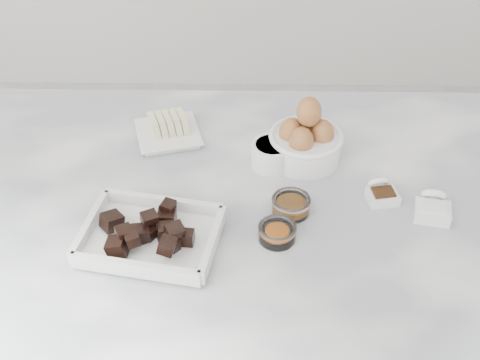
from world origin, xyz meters
name	(u,v)px	position (x,y,z in m)	size (l,w,h in m)	color
marble_slab	(229,216)	(0.00, 0.00, 0.92)	(1.20, 0.80, 0.04)	silver
chocolate_dish	(150,233)	(-0.13, -0.09, 0.96)	(0.25, 0.21, 0.06)	white
butter_plate	(166,129)	(-0.13, 0.22, 0.96)	(0.15, 0.15, 0.05)	white
sugar_ramekin	(272,153)	(0.08, 0.13, 0.97)	(0.08, 0.08, 0.05)	white
egg_bowl	(306,140)	(0.15, 0.15, 0.99)	(0.15, 0.15, 0.14)	white
honey_bowl	(291,205)	(0.11, -0.01, 0.96)	(0.07, 0.07, 0.03)	white
zest_bowl	(277,232)	(0.08, -0.08, 0.96)	(0.07, 0.07, 0.03)	white
vanilla_spoon	(381,193)	(0.28, 0.03, 0.95)	(0.06, 0.07, 0.04)	white
salt_spoon	(433,208)	(0.36, -0.01, 0.96)	(0.07, 0.08, 0.05)	white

